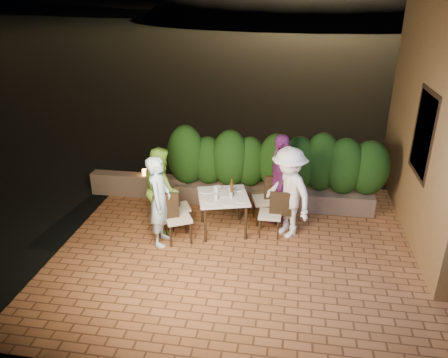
% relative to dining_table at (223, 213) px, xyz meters
% --- Properties ---
extents(ground, '(400.00, 400.00, 0.00)m').
position_rel_dining_table_xyz_m(ground, '(0.68, -1.05, -0.40)').
color(ground, black).
rests_on(ground, ground).
extents(terrace_floor, '(7.00, 6.00, 0.15)m').
position_rel_dining_table_xyz_m(terrace_floor, '(0.68, -0.55, -0.45)').
color(terrace_floor, brown).
rests_on(terrace_floor, ground).
extents(window_pane, '(0.08, 1.00, 1.40)m').
position_rel_dining_table_xyz_m(window_pane, '(3.50, 0.45, 1.62)').
color(window_pane, black).
rests_on(window_pane, building_wall).
extents(window_frame, '(0.06, 1.15, 1.55)m').
position_rel_dining_table_xyz_m(window_frame, '(3.49, 0.45, 1.62)').
color(window_frame, black).
rests_on(window_frame, building_wall).
extents(planter, '(4.20, 0.55, 0.40)m').
position_rel_dining_table_xyz_m(planter, '(0.88, 1.25, -0.17)').
color(planter, brown).
rests_on(planter, ground).
extents(hedge, '(4.00, 0.70, 1.10)m').
position_rel_dining_table_xyz_m(hedge, '(0.88, 1.25, 0.57)').
color(hedge, '#15360E').
rests_on(hedge, planter).
extents(parapet, '(2.20, 0.30, 0.50)m').
position_rel_dining_table_xyz_m(parapet, '(-2.12, 1.25, -0.12)').
color(parapet, brown).
rests_on(parapet, ground).
extents(hill, '(52.00, 40.00, 22.00)m').
position_rel_dining_table_xyz_m(hill, '(2.68, 58.95, -4.38)').
color(hill, black).
rests_on(hill, ground).
extents(dining_table, '(1.14, 1.14, 0.75)m').
position_rel_dining_table_xyz_m(dining_table, '(0.00, 0.00, 0.00)').
color(dining_table, white).
rests_on(dining_table, ground).
extents(plate_nw, '(0.21, 0.21, 0.01)m').
position_rel_dining_table_xyz_m(plate_nw, '(-0.17, -0.28, 0.38)').
color(plate_nw, white).
rests_on(plate_nw, dining_table).
extents(plate_sw, '(0.24, 0.24, 0.01)m').
position_rel_dining_table_xyz_m(plate_sw, '(-0.35, 0.14, 0.38)').
color(plate_sw, white).
rests_on(plate_sw, dining_table).
extents(plate_ne, '(0.23, 0.23, 0.01)m').
position_rel_dining_table_xyz_m(plate_ne, '(0.36, -0.15, 0.38)').
color(plate_ne, white).
rests_on(plate_ne, dining_table).
extents(plate_se, '(0.23, 0.23, 0.01)m').
position_rel_dining_table_xyz_m(plate_se, '(0.23, 0.33, 0.38)').
color(plate_se, white).
rests_on(plate_se, dining_table).
extents(plate_centre, '(0.24, 0.24, 0.01)m').
position_rel_dining_table_xyz_m(plate_centre, '(-0.03, 0.03, 0.38)').
color(plate_centre, white).
rests_on(plate_centre, dining_table).
extents(plate_front, '(0.22, 0.22, 0.01)m').
position_rel_dining_table_xyz_m(plate_front, '(0.15, -0.30, 0.38)').
color(plate_front, white).
rests_on(plate_front, dining_table).
extents(glass_nw, '(0.06, 0.06, 0.11)m').
position_rel_dining_table_xyz_m(glass_nw, '(-0.10, -0.18, 0.43)').
color(glass_nw, silver).
rests_on(glass_nw, dining_table).
extents(glass_sw, '(0.07, 0.07, 0.12)m').
position_rel_dining_table_xyz_m(glass_sw, '(-0.15, 0.14, 0.43)').
color(glass_sw, silver).
rests_on(glass_sw, dining_table).
extents(glass_ne, '(0.06, 0.06, 0.10)m').
position_rel_dining_table_xyz_m(glass_ne, '(0.16, -0.06, 0.43)').
color(glass_ne, silver).
rests_on(glass_ne, dining_table).
extents(glass_se, '(0.06, 0.06, 0.11)m').
position_rel_dining_table_xyz_m(glass_se, '(0.11, 0.19, 0.43)').
color(glass_se, silver).
rests_on(glass_se, dining_table).
extents(beer_bottle, '(0.06, 0.06, 0.33)m').
position_rel_dining_table_xyz_m(beer_bottle, '(0.15, 0.06, 0.54)').
color(beer_bottle, '#4C2B0C').
rests_on(beer_bottle, dining_table).
extents(bowl, '(0.25, 0.25, 0.04)m').
position_rel_dining_table_xyz_m(bowl, '(-0.16, 0.26, 0.40)').
color(bowl, white).
rests_on(bowl, dining_table).
extents(chair_left_front, '(0.61, 0.61, 0.98)m').
position_rel_dining_table_xyz_m(chair_left_front, '(-0.76, -0.48, 0.12)').
color(chair_left_front, black).
rests_on(chair_left_front, ground).
extents(chair_left_back, '(0.53, 0.53, 0.86)m').
position_rel_dining_table_xyz_m(chair_left_back, '(-0.88, 0.04, 0.06)').
color(chair_left_back, black).
rests_on(chair_left_back, ground).
extents(chair_right_front, '(0.42, 0.42, 0.90)m').
position_rel_dining_table_xyz_m(chair_right_front, '(0.90, -0.00, 0.08)').
color(chair_right_front, black).
rests_on(chair_right_front, ground).
extents(chair_right_back, '(0.56, 0.56, 0.99)m').
position_rel_dining_table_xyz_m(chair_right_back, '(0.76, 0.50, 0.12)').
color(chair_right_back, black).
rests_on(chair_right_back, ground).
extents(diner_blue, '(0.45, 0.64, 1.70)m').
position_rel_dining_table_xyz_m(diner_blue, '(-1.05, -0.61, 0.47)').
color(diner_blue, '#C6ECFF').
rests_on(diner_blue, ground).
extents(diner_green, '(0.93, 1.00, 1.65)m').
position_rel_dining_table_xyz_m(diner_green, '(-1.19, -0.04, 0.45)').
color(diner_green, '#94D944').
rests_on(diner_green, ground).
extents(diner_white, '(1.24, 1.29, 1.76)m').
position_rel_dining_table_xyz_m(diner_white, '(1.21, 0.06, 0.50)').
color(diner_white, white).
rests_on(diner_white, ground).
extents(diner_purple, '(0.46, 1.07, 1.82)m').
position_rel_dining_table_xyz_m(diner_purple, '(1.04, 0.63, 0.53)').
color(diner_purple, '#792874').
rests_on(diner_purple, ground).
extents(parapet_lamp, '(0.10, 0.10, 0.14)m').
position_rel_dining_table_xyz_m(parapet_lamp, '(-1.98, 1.25, 0.20)').
color(parapet_lamp, orange).
rests_on(parapet_lamp, parapet).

